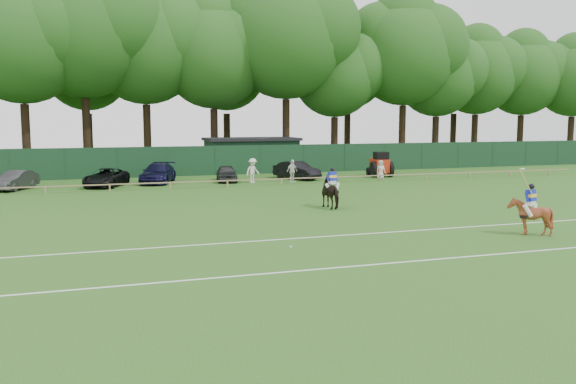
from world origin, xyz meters
name	(u,v)px	position (x,y,z in m)	size (l,w,h in m)	color
ground	(299,233)	(0.00, 0.00, 0.00)	(160.00, 160.00, 0.00)	#1E4C14
horse_dark	(332,193)	(4.14, 6.32, 0.83)	(0.89, 1.96, 1.66)	black
horse_chestnut	(530,216)	(8.99, -3.39, 0.80)	(1.28, 1.44, 1.59)	maroon
sedan_grey	(16,180)	(-13.02, 20.88, 0.65)	(1.37, 3.94, 1.30)	#2F3032
suv_black	(106,178)	(-7.12, 21.00, 0.64)	(2.12, 4.59, 1.28)	black
sedan_navy	(158,173)	(-3.34, 22.24, 0.73)	(2.04, 5.03, 1.46)	black
hatch_grey	(227,173)	(1.75, 21.56, 0.63)	(1.48, 3.69, 1.26)	#2E2E30
estate_black	(297,170)	(7.46, 21.62, 0.70)	(1.49, 4.26, 1.40)	black
spectator_left	(253,171)	(3.40, 20.01, 0.92)	(1.19, 0.68, 1.84)	silver
spectator_mid	(292,171)	(6.33, 19.45, 0.86)	(1.01, 0.42, 1.72)	silver
spectator_right	(381,170)	(13.78, 19.43, 0.75)	(0.73, 0.48, 1.49)	silver
rider_dark	(332,179)	(4.14, 6.31, 1.57)	(0.93, 0.42, 1.41)	silver
rider_chestnut	(531,199)	(8.99, -3.41, 1.52)	(0.98, 0.53, 2.05)	silver
polo_ball	(291,247)	(-1.28, -2.65, 0.04)	(0.09, 0.09, 0.09)	silver
pitch_lines	(331,250)	(0.00, -3.50, 0.01)	(60.00, 5.10, 0.01)	silver
pitch_rail	(213,181)	(0.00, 18.00, 0.45)	(62.10, 0.10, 0.50)	#997F5B
perimeter_fence	(192,161)	(0.00, 27.00, 1.25)	(92.08, 0.08, 2.50)	#14351E
utility_shed	(251,154)	(6.00, 30.00, 1.54)	(8.40, 4.40, 3.04)	#14331E
tree_row	(199,168)	(2.00, 35.00, 0.00)	(96.00, 12.00, 21.00)	#26561C
tractor	(380,165)	(14.69, 21.37, 0.98)	(1.97, 2.66, 2.06)	#B32810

